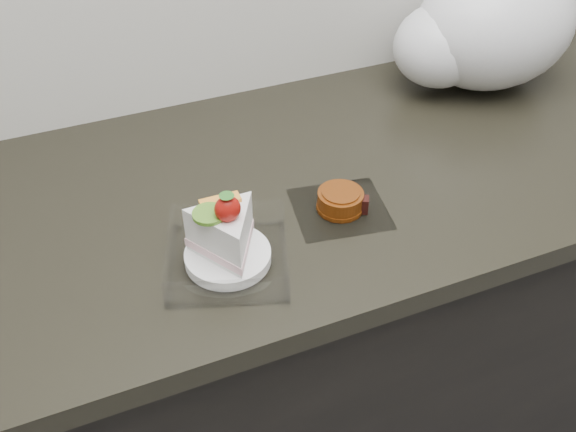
{
  "coord_description": "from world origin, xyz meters",
  "views": [
    {
      "loc": [
        -0.36,
        0.88,
        1.56
      ],
      "look_at": [
        -0.08,
        1.55,
        0.94
      ],
      "focal_mm": 40.0,
      "sensor_mm": 36.0,
      "label": 1
    }
  ],
  "objects": [
    {
      "name": "plastic_bag",
      "position": [
        0.47,
        1.85,
        1.02
      ],
      "size": [
        0.4,
        0.29,
        0.31
      ],
      "rotation": [
        0.0,
        0.0,
        0.09
      ],
      "color": "white",
      "rests_on": "counter"
    },
    {
      "name": "mooncake_wrap",
      "position": [
        0.03,
        1.58,
        0.91
      ],
      "size": [
        0.17,
        0.16,
        0.04
      ],
      "rotation": [
        0.0,
        0.0,
        0.01
      ],
      "color": "white",
      "rests_on": "counter"
    },
    {
      "name": "cake_tray",
      "position": [
        -0.18,
        1.53,
        0.94
      ],
      "size": [
        0.22,
        0.22,
        0.14
      ],
      "rotation": [
        0.0,
        0.0,
        -0.33
      ],
      "color": "white",
      "rests_on": "counter"
    },
    {
      "name": "counter",
      "position": [
        0.0,
        1.69,
        0.45
      ],
      "size": [
        2.04,
        0.64,
        0.9
      ],
      "color": "black",
      "rests_on": "ground"
    }
  ]
}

